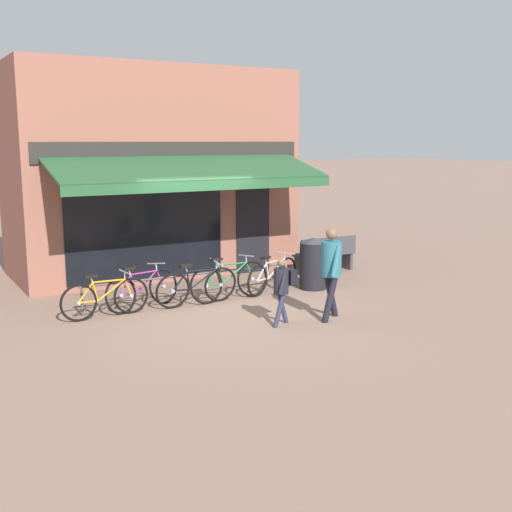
{
  "coord_description": "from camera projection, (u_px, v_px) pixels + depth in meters",
  "views": [
    {
      "loc": [
        -5.49,
        -10.54,
        3.18
      ],
      "look_at": [
        0.46,
        -0.35,
        1.05
      ],
      "focal_mm": 45.0,
      "sensor_mm": 36.0,
      "label": 1
    }
  ],
  "objects": [
    {
      "name": "ground_plane",
      "position": [
        226.0,
        309.0,
        12.25
      ],
      "size": [
        160.0,
        160.0,
        0.0
      ],
      "primitive_type": "plane",
      "color": "#846656"
    },
    {
      "name": "shop_front",
      "position": [
        152.0,
        172.0,
        15.6
      ],
      "size": [
        6.61,
        4.73,
        4.87
      ],
      "color": "#8E5647",
      "rests_on": "ground_plane"
    },
    {
      "name": "bike_rack_rail",
      "position": [
        187.0,
        278.0,
        12.72
      ],
      "size": [
        4.31,
        0.04,
        0.57
      ],
      "color": "#47494F",
      "rests_on": "ground_plane"
    },
    {
      "name": "bicycle_orange",
      "position": [
        105.0,
        298.0,
        11.63
      ],
      "size": [
        1.67,
        0.52,
        0.82
      ],
      "rotation": [
        -0.0,
        0.0,
        0.05
      ],
      "color": "black",
      "rests_on": "ground_plane"
    },
    {
      "name": "bicycle_purple",
      "position": [
        142.0,
        289.0,
        12.26
      ],
      "size": [
        1.69,
        0.78,
        0.86
      ],
      "rotation": [
        -0.14,
        0.0,
        0.32
      ],
      "color": "black",
      "rests_on": "ground_plane"
    },
    {
      "name": "bicycle_black",
      "position": [
        197.0,
        286.0,
        12.48
      ],
      "size": [
        1.76,
        0.52,
        0.87
      ],
      "rotation": [
        0.13,
        0.0,
        0.04
      ],
      "color": "black",
      "rests_on": "ground_plane"
    },
    {
      "name": "bicycle_green",
      "position": [
        230.0,
        281.0,
        12.92
      ],
      "size": [
        1.85,
        0.52,
        0.9
      ],
      "rotation": [
        -0.09,
        0.0,
        0.09
      ],
      "color": "black",
      "rests_on": "ground_plane"
    },
    {
      "name": "bicycle_silver",
      "position": [
        273.0,
        275.0,
        13.62
      ],
      "size": [
        1.65,
        0.77,
        0.81
      ],
      "rotation": [
        0.03,
        0.0,
        0.4
      ],
      "color": "black",
      "rests_on": "ground_plane"
    },
    {
      "name": "pedestrian_adult",
      "position": [
        331.0,
        264.0,
        11.41
      ],
      "size": [
        0.56,
        0.64,
        1.68
      ],
      "rotation": [
        0.0,
        0.0,
        3.28
      ],
      "color": "black",
      "rests_on": "ground_plane"
    },
    {
      "name": "pedestrian_child",
      "position": [
        283.0,
        284.0,
        11.1
      ],
      "size": [
        0.47,
        0.42,
        1.19
      ],
      "rotation": [
        0.0,
        0.0,
        3.16
      ],
      "color": "#282D47",
      "rests_on": "ground_plane"
    },
    {
      "name": "litter_bin",
      "position": [
        313.0,
        263.0,
        13.88
      ],
      "size": [
        0.6,
        0.6,
        1.13
      ],
      "color": "black",
      "rests_on": "ground_plane"
    },
    {
      "name": "park_bench",
      "position": [
        326.0,
        253.0,
        15.65
      ],
      "size": [
        1.6,
        0.45,
        0.87
      ],
      "rotation": [
        0.0,
        0.0,
        -0.01
      ],
      "color": "#38383D",
      "rests_on": "ground_plane"
    }
  ]
}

